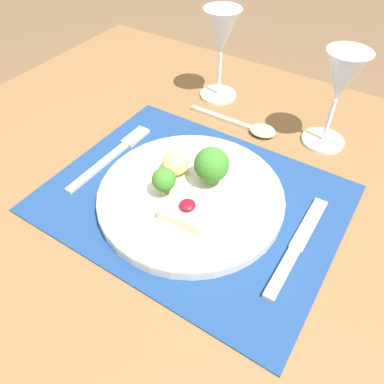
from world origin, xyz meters
name	(u,v)px	position (x,y,z in m)	size (l,w,h in m)	color
ground_plane	(193,366)	(0.00, 0.00, 0.00)	(8.00, 8.00, 0.00)	brown
dining_table	(193,238)	(0.00, 0.00, 0.63)	(1.12, 0.95, 0.73)	brown
placemat	(193,198)	(0.00, 0.00, 0.73)	(0.45, 0.35, 0.00)	navy
dinner_plate	(192,193)	(0.00, -0.01, 0.75)	(0.29, 0.29, 0.08)	silver
fork	(116,153)	(-0.18, 0.02, 0.74)	(0.02, 0.20, 0.01)	beige
knife	(294,251)	(0.18, -0.01, 0.74)	(0.02, 0.20, 0.01)	beige
spoon	(252,127)	(0.00, 0.22, 0.74)	(0.19, 0.04, 0.01)	beige
wine_glass_near	(341,82)	(0.12, 0.26, 0.85)	(0.08, 0.08, 0.18)	white
wine_glass_far	(221,37)	(-0.12, 0.29, 0.86)	(0.08, 0.08, 0.18)	white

